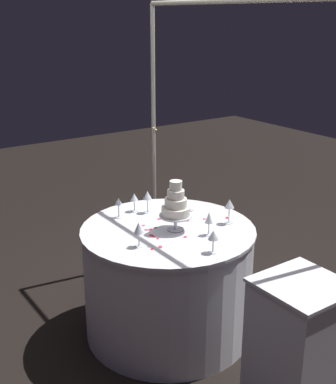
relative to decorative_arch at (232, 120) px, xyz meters
name	(u,v)px	position (x,y,z in m)	size (l,w,h in m)	color
ground_plane	(168,329)	(0.00, -0.54, -1.47)	(12.00, 12.00, 0.00)	black
decorative_arch	(232,120)	(0.00, 0.00, 0.00)	(2.04, 0.06, 2.26)	#B7B29E
main_table	(168,281)	(0.00, -0.54, -1.07)	(1.18, 1.18, 0.80)	white
side_table	(297,348)	(1.05, -0.39, -1.06)	(0.45, 0.45, 0.81)	white
tiered_cake	(176,205)	(0.05, -0.51, -0.50)	(0.22, 0.22, 0.34)	silver
wine_glass_0	(229,205)	(0.16, -0.14, -0.54)	(0.07, 0.07, 0.17)	silver
wine_glass_1	(134,198)	(-0.40, -0.56, -0.57)	(0.06, 0.06, 0.14)	silver
wine_glass_2	(147,196)	(-0.33, -0.49, -0.55)	(0.06, 0.06, 0.17)	silver
wine_glass_3	(213,236)	(0.46, -0.53, -0.57)	(0.07, 0.07, 0.14)	silver
wine_glass_4	(209,219)	(0.24, -0.38, -0.56)	(0.06, 0.06, 0.16)	silver
wine_glass_5	(139,229)	(0.13, -0.85, -0.56)	(0.06, 0.06, 0.16)	silver
wine_glass_6	(118,203)	(-0.36, -0.71, -0.57)	(0.06, 0.06, 0.15)	silver
cake_knife	(177,205)	(-0.32, -0.23, -0.67)	(0.30, 0.06, 0.01)	silver
rose_petal_0	(152,249)	(0.22, -0.81, -0.67)	(0.03, 0.02, 0.00)	#E02D47
rose_petal_1	(158,238)	(0.10, -0.69, -0.67)	(0.03, 0.02, 0.00)	#E02D47
rose_petal_2	(167,218)	(-0.15, -0.45, -0.67)	(0.03, 0.02, 0.00)	#E02D47
rose_petal_3	(138,233)	(-0.04, -0.75, -0.67)	(0.03, 0.02, 0.00)	#E02D47
rose_petal_4	(160,247)	(0.22, -0.75, -0.67)	(0.04, 0.03, 0.00)	#E02D47
rose_petal_5	(150,229)	(-0.05, -0.65, -0.67)	(0.04, 0.03, 0.00)	#E02D47
rose_petal_6	(144,225)	(-0.13, -0.65, -0.67)	(0.03, 0.02, 0.00)	#E02D47
rose_petal_7	(185,209)	(-0.22, -0.24, -0.67)	(0.04, 0.03, 0.00)	#E02D47
rose_petal_8	(154,237)	(0.07, -0.70, -0.67)	(0.03, 0.02, 0.00)	#E02D47
rose_petal_9	(156,228)	(-0.05, -0.61, -0.67)	(0.03, 0.02, 0.00)	#E02D47
rose_petal_10	(178,204)	(-0.34, -0.21, -0.67)	(0.04, 0.02, 0.00)	#E02D47
rose_petal_11	(227,218)	(0.09, -0.09, -0.67)	(0.04, 0.03, 0.00)	#E02D47
rose_petal_12	(152,235)	(0.04, -0.70, -0.67)	(0.04, 0.03, 0.00)	#E02D47
rose_petal_13	(205,219)	(0.01, -0.23, -0.67)	(0.03, 0.02, 0.00)	#E02D47
rose_petal_14	(146,230)	(-0.06, -0.68, -0.67)	(0.03, 0.02, 0.00)	#E02D47
rose_petal_15	(188,221)	(-0.03, -0.35, -0.67)	(0.03, 0.02, 0.00)	#E02D47
rose_petal_16	(185,237)	(0.18, -0.53, -0.67)	(0.03, 0.02, 0.00)	#E02D47
rose_petal_17	(160,219)	(-0.17, -0.49, -0.67)	(0.04, 0.03, 0.00)	#E02D47
rose_petal_18	(180,221)	(-0.05, -0.41, -0.67)	(0.03, 0.02, 0.00)	#E02D47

